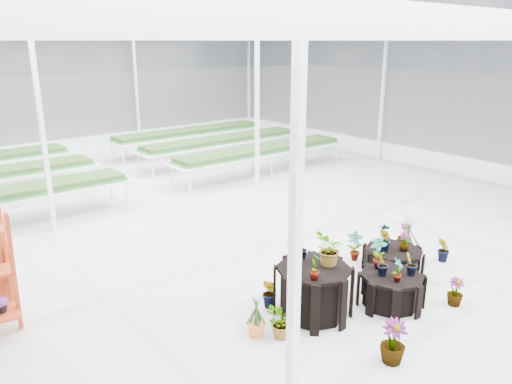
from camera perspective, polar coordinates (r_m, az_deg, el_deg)
ground_plane at (r=10.38m, az=1.14°, el=-6.94°), size 24.00×24.00×0.00m
greenhouse_shell at (r=9.69m, az=1.22°, el=5.32°), size 18.00×24.00×4.50m
steel_frame at (r=9.69m, az=1.22°, el=5.32°), size 18.00×24.00×4.50m
nursery_benches at (r=16.14m, az=-15.51°, el=2.78°), size 16.00×7.00×0.84m
plinth_tall at (r=8.06m, az=6.53°, el=-11.19°), size 1.28×1.28×0.83m
plinth_mid at (r=8.62m, az=15.14°, el=-10.77°), size 1.07×1.07×0.56m
plinth_low at (r=9.73m, az=15.33°, el=-7.68°), size 1.42×1.42×0.49m
nursery_plants at (r=8.64m, az=11.32°, el=-8.51°), size 4.92×3.18×1.37m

